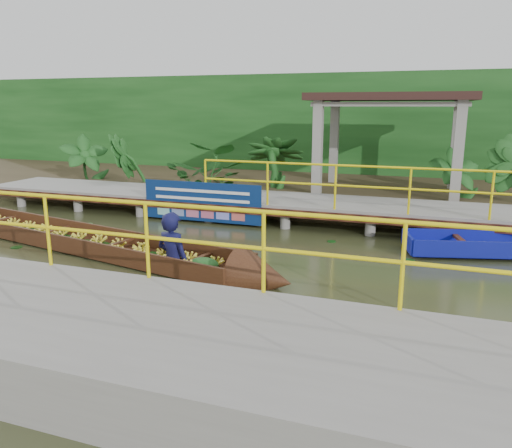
% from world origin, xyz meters
% --- Properties ---
extents(ground, '(80.00, 80.00, 0.00)m').
position_xyz_m(ground, '(0.00, 0.00, 0.00)').
color(ground, '#2D3319').
rests_on(ground, ground).
extents(land_strip, '(30.00, 8.00, 0.45)m').
position_xyz_m(land_strip, '(0.00, 7.50, 0.23)').
color(land_strip, '#362C1B').
rests_on(land_strip, ground).
extents(far_dock, '(16.00, 2.06, 1.66)m').
position_xyz_m(far_dock, '(0.02, 3.43, 0.48)').
color(far_dock, gray).
rests_on(far_dock, ground).
extents(near_dock, '(18.00, 2.40, 1.73)m').
position_xyz_m(near_dock, '(1.00, -4.20, 0.30)').
color(near_dock, gray).
rests_on(near_dock, ground).
extents(pavilion, '(4.40, 3.00, 3.00)m').
position_xyz_m(pavilion, '(3.00, 6.30, 2.82)').
color(pavilion, gray).
rests_on(pavilion, ground).
extents(foliage_backdrop, '(30.00, 0.80, 4.00)m').
position_xyz_m(foliage_backdrop, '(0.00, 10.00, 2.00)').
color(foliage_backdrop, '#154114').
rests_on(foliage_backdrop, ground).
extents(vendor_boat, '(9.75, 2.96, 2.30)m').
position_xyz_m(vendor_boat, '(-2.08, -0.39, 0.28)').
color(vendor_boat, '#3A1D10').
rests_on(vendor_boat, ground).
extents(blue_banner, '(3.12, 0.04, 0.97)m').
position_xyz_m(blue_banner, '(-1.09, 2.48, 0.56)').
color(blue_banner, navy).
rests_on(blue_banner, ground).
extents(tropical_plants, '(14.39, 1.39, 1.73)m').
position_xyz_m(tropical_plants, '(-0.46, 5.30, 1.32)').
color(tropical_plants, '#154114').
rests_on(tropical_plants, ground).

